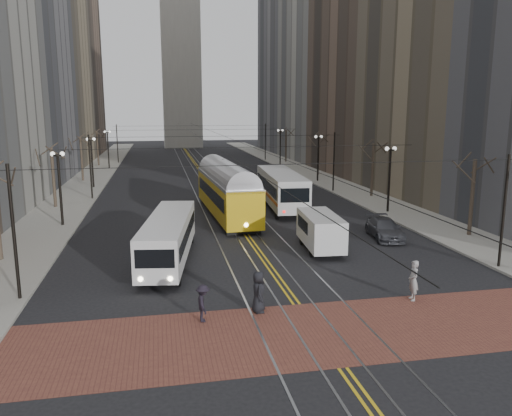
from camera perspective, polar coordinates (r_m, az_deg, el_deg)
name	(u,v)px	position (r m, az deg, el deg)	size (l,w,h in m)	color
ground	(291,297)	(24.86, 4.05, -10.10)	(260.00, 260.00, 0.00)	black
sidewalk_left	(90,180)	(68.50, -18.46, 3.08)	(5.00, 140.00, 0.15)	gray
sidewalk_right	(311,174)	(71.14, 6.29, 3.87)	(5.00, 140.00, 0.15)	gray
crosswalk_band	(317,332)	(21.33, 6.93, -13.87)	(25.00, 6.00, 0.01)	brown
streetcar_rails	(205,177)	(68.22, -5.85, 3.51)	(4.80, 130.00, 0.02)	gray
centre_lines	(205,177)	(68.22, -5.85, 3.51)	(0.42, 130.00, 0.01)	gold
building_left_far	(55,53)	(110.60, -22.03, 16.07)	(16.00, 20.00, 40.00)	brown
building_right_mid	(383,52)	(75.74, 14.29, 16.88)	(16.00, 20.00, 34.00)	brown
building_right_midfar	(346,12)	(96.05, 10.29, 21.17)	(20.00, 20.00, 52.00)	#9C9B93
building_right_far	(303,58)	(113.40, 5.38, 16.66)	(16.00, 20.00, 40.00)	slate
lamp_posts	(219,171)	(51.83, -4.23, 4.25)	(27.60, 57.20, 5.60)	black
street_trees	(212,164)	(58.25, -5.00, 4.99)	(31.68, 53.28, 5.60)	#382D23
trolley_wires	(213,156)	(57.74, -4.97, 5.91)	(25.96, 120.00, 6.60)	black
transit_bus	(169,240)	(30.38, -9.94, -3.57)	(2.28, 10.94, 2.74)	silver
streetcar	(227,195)	(42.92, -3.39, 1.47)	(2.84, 15.28, 3.60)	gold
rear_bus	(281,190)	(46.62, 2.87, 2.08)	(2.78, 12.78, 3.33)	silver
cargo_van	(320,232)	(32.63, 7.36, -2.79)	(2.07, 5.38, 2.38)	silver
sedan_grey	(302,184)	(56.66, 5.29, 2.72)	(1.77, 4.39, 1.49)	#45474E
sedan_parked	(385,229)	(36.68, 14.48, -2.30)	(1.94, 4.77, 1.38)	#42434A
pedestrian_a	(258,292)	(22.72, 0.28, -9.55)	(0.93, 0.61, 1.91)	black
pedestrian_b	(413,280)	(25.24, 17.55, -7.89)	(0.71, 0.47, 1.96)	gray
pedestrian_d	(203,303)	(21.94, -6.08, -10.76)	(1.06, 0.61, 1.64)	black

